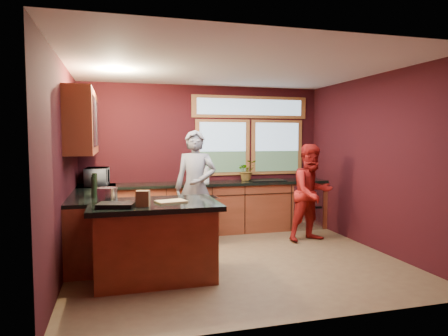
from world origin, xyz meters
name	(u,v)px	position (x,y,z in m)	size (l,w,h in m)	color
floor	(235,260)	(0.00, 0.00, 0.00)	(4.50, 4.50, 0.00)	brown
room_shell	(189,133)	(-0.60, 0.32, 1.80)	(4.52, 4.02, 2.71)	black
back_counter	(219,207)	(0.20, 1.70, 0.46)	(4.50, 0.64, 0.93)	#612C17
left_counter	(94,223)	(-1.95, 0.85, 0.47)	(0.64, 2.30, 0.93)	#612C17
island	(155,240)	(-1.17, -0.43, 0.48)	(1.55, 1.05, 0.95)	#612C17
person_grey	(195,188)	(-0.38, 0.98, 0.93)	(0.68, 0.44, 1.85)	slate
person_red	(312,193)	(1.55, 0.70, 0.81)	(0.79, 0.62, 1.63)	maroon
microwave	(97,177)	(-1.92, 1.69, 1.08)	(0.54, 0.37, 0.30)	#999999
potted_plant	(247,170)	(0.75, 1.75, 1.12)	(0.35, 0.30, 0.39)	#999999
paper_towel	(206,175)	(-0.05, 1.70, 1.07)	(0.12, 0.12, 0.28)	silver
cutting_board	(171,201)	(-0.97, -0.48, 0.95)	(0.35, 0.25, 0.02)	tan
stock_pot	(107,195)	(-1.72, -0.28, 1.03)	(0.24, 0.24, 0.18)	#B8B8BD
paper_bag	(143,198)	(-1.32, -0.68, 1.03)	(0.15, 0.12, 0.18)	brown
black_tray	(116,205)	(-1.62, -0.68, 0.97)	(0.40, 0.28, 0.05)	black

